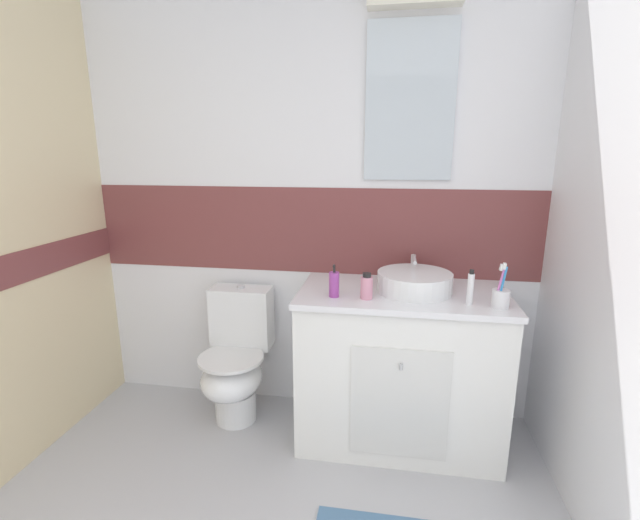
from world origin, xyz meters
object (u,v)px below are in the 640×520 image
object	(u,v)px
toothbrush_cup	(501,297)
toothpaste_tube_upright	(470,288)
sink_basin	(414,281)
soap_dispenser	(334,284)
toilet	(236,360)
lotion_bottle_short	(367,287)

from	to	relation	value
toothbrush_cup	toothpaste_tube_upright	size ratio (longest dim) A/B	1.29
sink_basin	soap_dispenser	size ratio (longest dim) A/B	2.55
soap_dispenser	toothbrush_cup	bearing A→B (deg)	-2.32
toilet	lotion_bottle_short	xyz separation A→B (m)	(0.76, -0.19, 0.55)
toilet	toothbrush_cup	world-z (taller)	toothbrush_cup
toothbrush_cup	lotion_bottle_short	bearing A→B (deg)	177.40
toothpaste_tube_upright	toothbrush_cup	bearing A→B (deg)	-11.19
toothbrush_cup	toothpaste_tube_upright	xyz separation A→B (m)	(-0.13, 0.03, 0.03)
toilet	lotion_bottle_short	distance (m)	0.96
soap_dispenser	sink_basin	bearing A→B (deg)	20.86
soap_dispenser	toothpaste_tube_upright	size ratio (longest dim) A/B	0.99
sink_basin	toothbrush_cup	world-z (taller)	toothbrush_cup
lotion_bottle_short	toilet	bearing A→B (deg)	165.70
toilet	lotion_bottle_short	world-z (taller)	lotion_bottle_short
sink_basin	toothpaste_tube_upright	distance (m)	0.29
toilet	toothbrush_cup	size ratio (longest dim) A/B	3.60
toilet	toothpaste_tube_upright	xyz separation A→B (m)	(1.24, -0.20, 0.57)
toilet	soap_dispenser	distance (m)	0.84
toilet	lotion_bottle_short	size ratio (longest dim) A/B	6.01
soap_dispenser	toothpaste_tube_upright	world-z (taller)	toothpaste_tube_upright
toothpaste_tube_upright	lotion_bottle_short	world-z (taller)	toothpaste_tube_upright
sink_basin	toothbrush_cup	distance (m)	0.42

